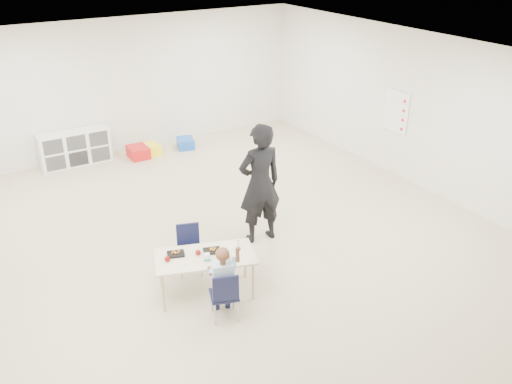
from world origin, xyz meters
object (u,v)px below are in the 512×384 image
cubby_shelf (75,148)px  table (206,274)px  chair_near (224,294)px  adult (260,184)px  child (224,280)px

cubby_shelf → table: bearing=-87.0°
table → cubby_shelf: cubby_shelf is taller
chair_near → adult: bearing=64.1°
table → child: 0.61m
chair_near → adult: 2.04m
table → child: size_ratio=1.28×
table → cubby_shelf: size_ratio=1.01×
chair_near → cubby_shelf: size_ratio=0.50×
cubby_shelf → child: bearing=-87.6°
cubby_shelf → adult: adult is taller
table → chair_near: size_ratio=2.01×
chair_near → cubby_shelf: (-0.25, 5.90, 0.00)m
adult → child: bearing=49.9°
adult → table: bearing=36.4°
cubby_shelf → adult: (1.62, -4.51, 0.59)m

